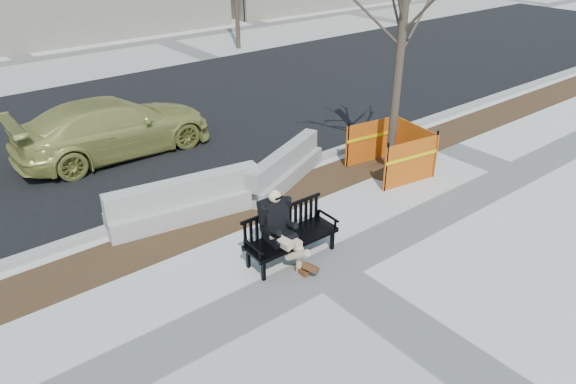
% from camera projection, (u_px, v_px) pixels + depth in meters
% --- Properties ---
extents(ground, '(120.00, 120.00, 0.00)m').
position_uv_depth(ground, '(325.00, 269.00, 9.42)').
color(ground, beige).
rests_on(ground, ground).
extents(mulch_strip, '(40.00, 1.20, 0.02)m').
position_uv_depth(mulch_strip, '(242.00, 211.00, 11.22)').
color(mulch_strip, '#47301C').
rests_on(mulch_strip, ground).
extents(asphalt_street, '(60.00, 10.40, 0.01)m').
position_uv_depth(asphalt_street, '(122.00, 127.00, 15.50)').
color(asphalt_street, black).
rests_on(asphalt_street, ground).
extents(curb, '(60.00, 0.25, 0.12)m').
position_uv_depth(curb, '(218.00, 192.00, 11.85)').
color(curb, '#9E9B93').
rests_on(curb, ground).
extents(bench, '(1.80, 0.67, 0.95)m').
position_uv_depth(bench, '(291.00, 258.00, 9.73)').
color(bench, black).
rests_on(bench, ground).
extents(seated_man, '(0.63, 1.03, 1.42)m').
position_uv_depth(seated_man, '(279.00, 261.00, 9.63)').
color(seated_man, black).
rests_on(seated_man, ground).
extents(tree_fence, '(2.63, 2.63, 5.79)m').
position_uv_depth(tree_fence, '(388.00, 172.00, 12.90)').
color(tree_fence, orange).
rests_on(tree_fence, ground).
extents(sedan, '(4.97, 2.03, 1.44)m').
position_uv_depth(sedan, '(118.00, 153.00, 13.88)').
color(sedan, '#A1A04B').
rests_on(sedan, ground).
extents(jersey_barrier_left, '(3.22, 1.14, 0.91)m').
position_uv_depth(jersey_barrier_left, '(187.00, 218.00, 10.96)').
color(jersey_barrier_left, '#AAA79F').
rests_on(jersey_barrier_left, ground).
extents(jersey_barrier_right, '(2.86, 1.68, 0.82)m').
position_uv_depth(jersey_barrier_right, '(284.00, 182.00, 12.40)').
color(jersey_barrier_right, gray).
rests_on(jersey_barrier_right, ground).
extents(far_tree_right, '(2.30, 2.30, 5.87)m').
position_uv_depth(far_tree_right, '(239.00, 48.00, 24.25)').
color(far_tree_right, '#4C3F30').
rests_on(far_tree_right, ground).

